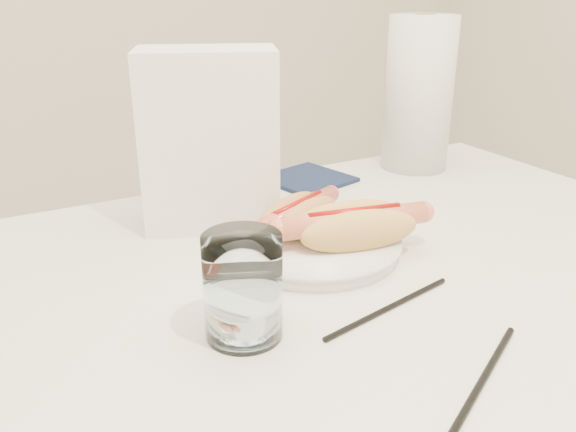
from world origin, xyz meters
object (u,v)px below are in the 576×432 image
paper_towel_roll (419,94)px  plate (314,246)px  napkin_box (210,140)px  hotdog_right (354,227)px  water_glass (243,287)px  table (325,319)px  hotdog_left (298,215)px

paper_towel_roll → plate: bearing=-146.7°
plate → napkin_box: 0.22m
plate → paper_towel_roll: size_ratio=0.80×
hotdog_right → water_glass: (-0.20, -0.10, 0.01)m
plate → hotdog_right: hotdog_right is taller
napkin_box → water_glass: bearing=-83.9°
plate → napkin_box: size_ratio=0.88×
table → plate: (0.02, 0.07, 0.07)m
table → plate: size_ratio=5.36×
water_glass → napkin_box: bearing=74.0°
paper_towel_roll → table: bearing=-141.6°
table → water_glass: bearing=-155.0°
table → napkin_box: size_ratio=4.71×
hotdog_left → hotdog_right: 0.09m
plate → hotdog_right: (0.04, -0.04, 0.03)m
plate → hotdog_right: size_ratio=1.11×
table → hotdog_left: (0.02, 0.11, 0.10)m
table → hotdog_right: size_ratio=5.95×
plate → water_glass: water_glass is taller
water_glass → plate: bearing=39.4°
hotdog_left → table: bearing=-126.3°
table → hotdog_right: (0.06, 0.03, 0.10)m
napkin_box → paper_towel_roll: (0.45, 0.08, 0.01)m
plate → hotdog_right: 0.06m
hotdog_left → water_glass: bearing=-158.0°
water_glass → table: bearing=25.0°
hotdog_left → napkin_box: bearing=96.9°
water_glass → paper_towel_roll: bearing=35.3°
table → plate: plate is taller
plate → hotdog_left: size_ratio=1.38×
hotdog_right → paper_towel_roll: 0.44m
hotdog_left → water_glass: (-0.16, -0.18, 0.02)m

